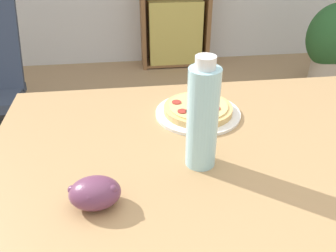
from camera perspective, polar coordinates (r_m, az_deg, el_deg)
The scene contains 5 objects.
dining_table at distance 1.05m, azimuth 8.03°, elevation -7.50°, with size 1.27×0.83×0.73m.
pizza_on_plate at distance 1.13m, azimuth 4.83°, elevation 2.51°, with size 0.27×0.27×0.04m.
grape_bunch at distance 0.80m, azimuth -11.68°, elevation -10.51°, with size 0.11×0.09×0.07m.
drink_bottle at distance 0.85m, azimuth 5.56°, elevation 1.43°, with size 0.08×0.08×0.29m.
potted_plant_floor at distance 3.27m, azimuth 25.04°, elevation 12.07°, with size 0.46×0.39×0.68m.
Camera 1 is at (-0.25, -0.79, 1.29)m, focal length 38.00 mm.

